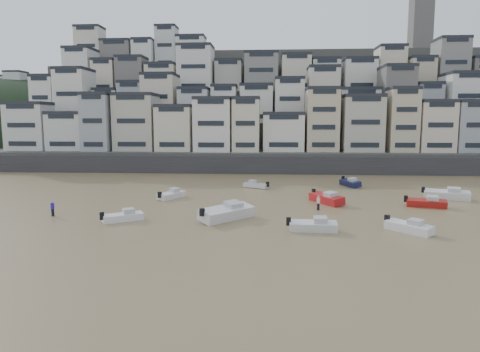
# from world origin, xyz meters

# --- Properties ---
(ground) EXTENTS (400.00, 400.00, 0.00)m
(ground) POSITION_xyz_m (0.00, 0.00, 0.00)
(ground) COLOR #927B4E
(ground) RESTS_ON ground
(harbor_wall) EXTENTS (140.00, 3.00, 3.50)m
(harbor_wall) POSITION_xyz_m (10.00, 65.00, 1.75)
(harbor_wall) COLOR #38383A
(harbor_wall) RESTS_ON ground
(hillside) EXTENTS (141.04, 66.00, 50.00)m
(hillside) POSITION_xyz_m (14.73, 104.84, 13.01)
(hillside) COLOR #4C4C47
(hillside) RESTS_ON ground
(boat_a) EXTENTS (5.06, 1.84, 1.36)m
(boat_a) POSITION_xyz_m (12.69, 19.76, 0.68)
(boat_a) COLOR silver
(boat_a) RESTS_ON ground
(boat_b) EXTENTS (4.55, 4.77, 1.36)m
(boat_b) POSITION_xyz_m (21.82, 20.07, 0.68)
(boat_b) COLOR silver
(boat_b) RESTS_ON ground
(boat_c) EXTENTS (6.54, 6.82, 1.94)m
(boat_c) POSITION_xyz_m (3.88, 23.95, 0.97)
(boat_c) COLOR silver
(boat_c) RESTS_ON ground
(boat_d) EXTENTS (5.32, 2.82, 1.38)m
(boat_d) POSITION_xyz_m (27.87, 32.45, 0.69)
(boat_d) COLOR #9E1813
(boat_d) RESTS_ON ground
(boat_e) EXTENTS (4.67, 6.21, 1.64)m
(boat_e) POSITION_xyz_m (15.84, 34.15, 0.82)
(boat_e) COLOR #AA1518
(boat_e) RESTS_ON ground
(boat_f) EXTENTS (3.72, 5.00, 1.32)m
(boat_f) POSITION_xyz_m (-4.96, 36.06, 0.66)
(boat_f) COLOR white
(boat_f) RESTS_ON ground
(boat_g) EXTENTS (6.61, 3.90, 1.71)m
(boat_g) POSITION_xyz_m (32.54, 38.04, 0.86)
(boat_g) COLOR silver
(boat_g) RESTS_ON ground
(boat_h) EXTENTS (4.55, 3.33, 1.20)m
(boat_h) POSITION_xyz_m (6.36, 46.10, 0.60)
(boat_h) COLOR silver
(boat_h) RESTS_ON ground
(boat_i) EXTENTS (3.21, 5.44, 1.41)m
(boat_i) POSITION_xyz_m (21.60, 48.88, 0.71)
(boat_i) COLOR #13183D
(boat_i) RESTS_ON ground
(boat_j) EXTENTS (4.69, 3.75, 1.26)m
(boat_j) POSITION_xyz_m (-7.12, 22.66, 0.63)
(boat_j) COLOR white
(boat_j) RESTS_ON ground
(person_blue) EXTENTS (0.44, 0.44, 1.74)m
(person_blue) POSITION_xyz_m (-15.79, 24.47, 0.87)
(person_blue) COLOR #2F17AF
(person_blue) RESTS_ON ground
(person_pink) EXTENTS (0.44, 0.44, 1.74)m
(person_pink) POSITION_xyz_m (14.31, 29.76, 0.87)
(person_pink) COLOR beige
(person_pink) RESTS_ON ground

